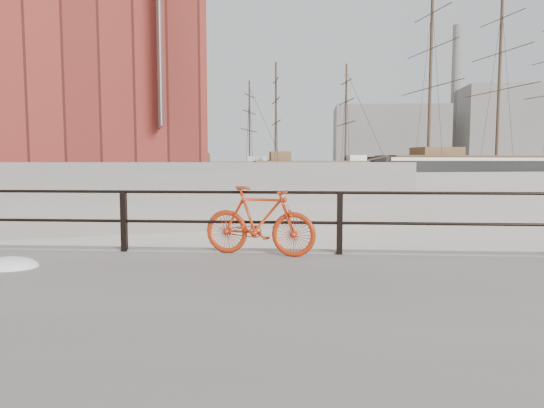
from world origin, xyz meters
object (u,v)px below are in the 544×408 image
(bicycle, at_px, (259,221))
(schooner_mid, at_px, (311,173))
(barque_black, at_px, (496,171))
(workboat_far, at_px, (103,177))
(schooner_left, at_px, (223,172))

(bicycle, xyz_separation_m, schooner_mid, (1.23, 71.56, -0.89))
(barque_black, relative_size, workboat_far, 5.52)
(bicycle, xyz_separation_m, workboat_far, (-23.38, 48.01, -0.89))
(schooner_mid, bearing_deg, schooner_left, 149.53)
(schooner_mid, relative_size, workboat_far, 2.17)
(bicycle, relative_size, schooner_mid, 0.07)
(schooner_left, height_order, workboat_far, schooner_left)
(barque_black, distance_m, schooner_left, 52.63)
(schooner_left, bearing_deg, workboat_far, -98.69)
(schooner_mid, height_order, workboat_far, schooner_mid)
(bicycle, distance_m, barque_black, 96.72)
(schooner_mid, bearing_deg, bicycle, -101.95)
(bicycle, bearing_deg, barque_black, 80.32)
(barque_black, relative_size, schooner_mid, 2.54)
(bicycle, relative_size, schooner_left, 0.08)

